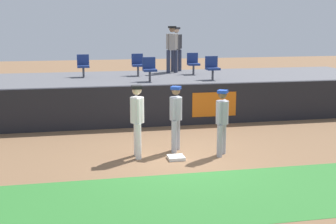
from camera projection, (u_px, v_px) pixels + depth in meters
ground_plane at (181, 158)px, 11.29m from camera, size 60.00×60.00×0.00m
grass_foreground_strip at (211, 196)px, 8.84m from camera, size 18.00×2.80×0.01m
first_base at (176, 158)px, 11.20m from camera, size 0.40×0.40×0.08m
player_fielder_home at (137, 116)px, 11.19m from camera, size 0.35×0.56×1.82m
player_runner_visitor at (176, 114)px, 11.73m from camera, size 0.44×0.44×1.72m
player_coach_visitor at (222, 118)px, 11.35m from camera, size 0.45×0.45×1.68m
field_wall at (156, 106)px, 14.63m from camera, size 18.00×0.26×1.35m
bleacher_platform at (144, 94)px, 17.10m from camera, size 18.00×4.80×1.29m
seat_front_center at (149, 68)px, 15.80m from camera, size 0.46×0.44×0.84m
seat_back_center at (138, 63)px, 17.50m from camera, size 0.44×0.44×0.84m
seat_back_right at (193, 62)px, 17.93m from camera, size 0.44×0.44×0.84m
seat_back_left at (83, 64)px, 17.08m from camera, size 0.45×0.44×0.84m
seat_front_right at (212, 67)px, 16.25m from camera, size 0.46×0.44×0.84m
spectator_hooded at (172, 46)px, 18.29m from camera, size 0.52×0.43×1.89m
spectator_capped at (176, 46)px, 18.90m from camera, size 0.50×0.42×1.83m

